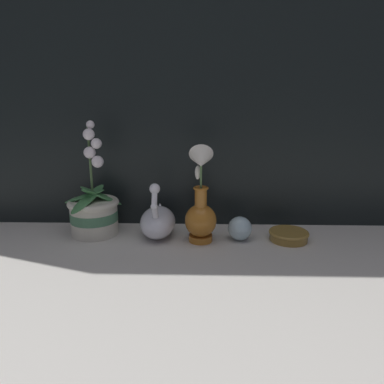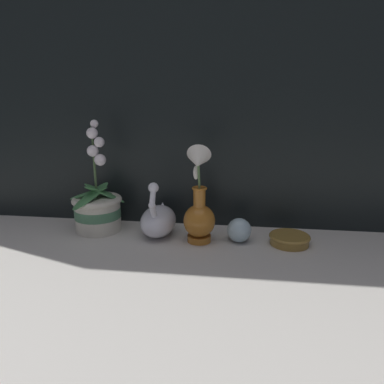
% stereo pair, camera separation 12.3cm
% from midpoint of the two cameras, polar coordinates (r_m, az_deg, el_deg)
% --- Properties ---
extents(ground_plane, '(2.80, 2.80, 0.00)m').
position_cam_midpoint_polar(ground_plane, '(1.17, -4.02, -8.88)').
color(ground_plane, beige).
extents(window_backdrop, '(2.80, 0.03, 1.20)m').
position_cam_midpoint_polar(window_backdrop, '(1.32, -3.46, 20.52)').
color(window_backdrop, black).
rests_on(window_backdrop, ground_plane).
extents(orchid_potted_plant, '(0.20, 0.24, 0.39)m').
position_cam_midpoint_polar(orchid_potted_plant, '(1.33, -17.32, -2.77)').
color(orchid_potted_plant, beige).
rests_on(orchid_potted_plant, ground_plane).
extents(swan_figurine, '(0.12, 0.20, 0.20)m').
position_cam_midpoint_polar(swan_figurine, '(1.27, -8.00, -4.36)').
color(swan_figurine, white).
rests_on(swan_figurine, ground_plane).
extents(blue_vase, '(0.10, 0.14, 0.32)m').
position_cam_midpoint_polar(blue_vase, '(1.19, -1.61, -2.73)').
color(blue_vase, '#B26B23').
rests_on(blue_vase, ground_plane).
extents(glass_sphere, '(0.08, 0.08, 0.08)m').
position_cam_midpoint_polar(glass_sphere, '(1.24, 4.48, -5.60)').
color(glass_sphere, silver).
rests_on(glass_sphere, ground_plane).
extents(amber_dish, '(0.13, 0.13, 0.03)m').
position_cam_midpoint_polar(amber_dish, '(1.26, 11.84, -6.46)').
color(amber_dish, olive).
rests_on(amber_dish, ground_plane).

